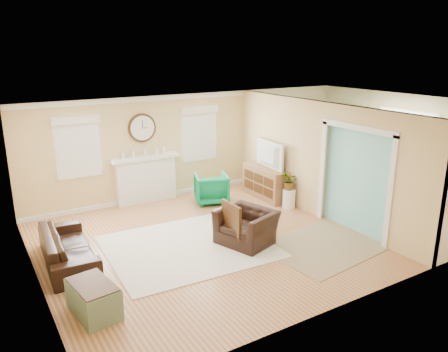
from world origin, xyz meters
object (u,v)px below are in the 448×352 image
(sofa, at_px, (68,247))
(dining_table, at_px, (360,185))
(eames_chair, at_px, (246,227))
(green_chair, at_px, (211,188))
(credenza, at_px, (266,183))

(sofa, relative_size, dining_table, 1.04)
(dining_table, bearing_deg, eames_chair, 96.88)
(green_chair, distance_m, dining_table, 3.81)
(green_chair, bearing_deg, sofa, 41.41)
(sofa, relative_size, eames_chair, 1.94)
(eames_chair, xyz_separation_m, credenza, (1.95, 2.01, 0.06))
(green_chair, bearing_deg, credenza, -175.80)
(green_chair, distance_m, credenza, 1.43)
(eames_chair, height_order, dining_table, dining_table)
(credenza, distance_m, dining_table, 2.42)
(green_chair, xyz_separation_m, credenza, (1.37, -0.40, 0.04))
(dining_table, bearing_deg, green_chair, 60.32)
(eames_chair, xyz_separation_m, dining_table, (3.99, 0.72, 0.00))
(eames_chair, relative_size, credenza, 0.74)
(sofa, height_order, eames_chair, eames_chair)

